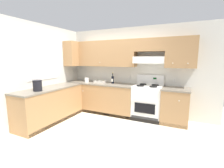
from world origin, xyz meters
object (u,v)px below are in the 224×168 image
at_px(stove, 147,102).
at_px(paper_towel_roll, 87,80).
at_px(bucket, 37,85).
at_px(bowl, 100,82).
at_px(wine_bottle, 113,79).

height_order(stove, paper_towel_roll, stove).
height_order(stove, bucket, stove).
relative_size(bowl, bucket, 1.34).
bearing_deg(bowl, paper_towel_roll, -171.05).
bearing_deg(stove, wine_bottle, 176.38).
bearing_deg(wine_bottle, bowl, -174.50).
bearing_deg(bowl, bucket, -111.16).
bearing_deg(paper_towel_roll, bowl, 8.95).
relative_size(stove, bucket, 4.75).
bearing_deg(wine_bottle, stove, -3.62).
xyz_separation_m(stove, wine_bottle, (-1.08, 0.07, 0.56)).
xyz_separation_m(bowl, bucket, (-0.67, -1.73, 0.11)).
bearing_deg(bucket, bowl, 68.84).
height_order(bowl, paper_towel_roll, paper_towel_roll).
bearing_deg(stove, paper_towel_roll, -178.75).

